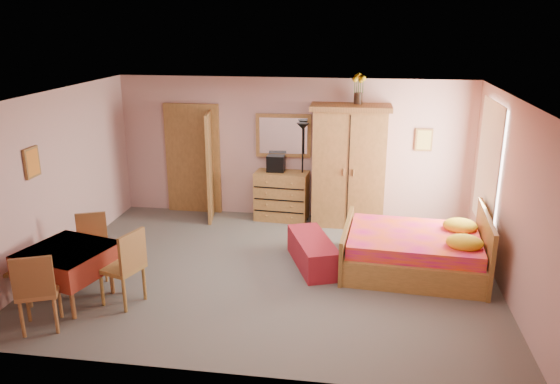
% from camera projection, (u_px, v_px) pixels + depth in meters
% --- Properties ---
extents(floor, '(6.50, 6.50, 0.00)m').
position_uv_depth(floor, '(270.00, 271.00, 8.11)').
color(floor, slate).
rests_on(floor, ground).
extents(ceiling, '(6.50, 6.50, 0.00)m').
position_uv_depth(ceiling, '(269.00, 96.00, 7.33)').
color(ceiling, brown).
rests_on(ceiling, wall_back).
extents(wall_back, '(6.50, 0.10, 2.60)m').
position_uv_depth(wall_back, '(292.00, 149.00, 10.08)').
color(wall_back, tan).
rests_on(wall_back, floor).
extents(wall_front, '(6.50, 0.10, 2.60)m').
position_uv_depth(wall_front, '(228.00, 261.00, 5.36)').
color(wall_front, tan).
rests_on(wall_front, floor).
extents(wall_left, '(0.10, 5.00, 2.60)m').
position_uv_depth(wall_left, '(57.00, 178.00, 8.18)').
color(wall_left, tan).
rests_on(wall_left, floor).
extents(wall_right, '(0.10, 5.00, 2.60)m').
position_uv_depth(wall_right, '(510.00, 198.00, 7.26)').
color(wall_right, tan).
rests_on(wall_right, floor).
extents(doorway, '(1.06, 0.12, 2.15)m').
position_uv_depth(doorway, '(193.00, 160.00, 10.41)').
color(doorway, '#9E6B35').
rests_on(doorway, floor).
extents(window, '(0.08, 1.40, 1.95)m').
position_uv_depth(window, '(489.00, 165.00, 8.35)').
color(window, white).
rests_on(window, wall_right).
extents(picture_left, '(0.04, 0.32, 0.42)m').
position_uv_depth(picture_left, '(32.00, 163.00, 7.49)').
color(picture_left, orange).
rests_on(picture_left, wall_left).
extents(picture_back, '(0.30, 0.04, 0.40)m').
position_uv_depth(picture_back, '(424.00, 140.00, 9.64)').
color(picture_back, '#D8BF59').
rests_on(picture_back, wall_back).
extents(chest_of_drawers, '(1.00, 0.55, 0.91)m').
position_uv_depth(chest_of_drawers, '(282.00, 196.00, 10.13)').
color(chest_of_drawers, '#AB763A').
rests_on(chest_of_drawers, floor).
extents(wall_mirror, '(1.02, 0.10, 0.80)m').
position_uv_depth(wall_mirror, '(283.00, 136.00, 10.00)').
color(wall_mirror, white).
rests_on(wall_mirror, wall_back).
extents(stereo, '(0.33, 0.24, 0.30)m').
position_uv_depth(stereo, '(276.00, 163.00, 9.99)').
color(stereo, black).
rests_on(stereo, chest_of_drawers).
extents(floor_lamp, '(0.30, 0.30, 1.82)m').
position_uv_depth(floor_lamp, '(302.00, 173.00, 9.96)').
color(floor_lamp, black).
rests_on(floor_lamp, floor).
extents(wardrobe, '(1.40, 0.73, 2.18)m').
position_uv_depth(wardrobe, '(349.00, 166.00, 9.71)').
color(wardrobe, '#A36D37').
rests_on(wardrobe, floor).
extents(sunflower_vase, '(0.22, 0.22, 0.53)m').
position_uv_depth(sunflower_vase, '(358.00, 89.00, 9.38)').
color(sunflower_vase, yellow).
rests_on(sunflower_vase, wardrobe).
extents(bed, '(2.17, 1.76, 0.95)m').
position_uv_depth(bed, '(414.00, 240.00, 8.01)').
color(bed, '#D11473').
rests_on(bed, floor).
extents(bench, '(0.92, 1.40, 0.44)m').
position_uv_depth(bench, '(313.00, 252.00, 8.25)').
color(bench, maroon).
rests_on(bench, floor).
extents(dining_table, '(1.23, 1.23, 0.74)m').
position_uv_depth(dining_table, '(70.00, 274.00, 7.18)').
color(dining_table, maroon).
rests_on(dining_table, floor).
extents(chair_south, '(0.60, 0.60, 1.01)m').
position_uv_depth(chair_south, '(38.00, 289.00, 6.49)').
color(chair_south, '#A36737').
rests_on(chair_south, floor).
extents(chair_north, '(0.55, 0.55, 0.93)m').
position_uv_depth(chair_north, '(92.00, 248.00, 7.78)').
color(chair_north, '#AC763A').
rests_on(chair_north, floor).
extents(chair_west, '(0.48, 0.48, 0.84)m').
position_uv_depth(chair_west, '(15.00, 269.00, 7.23)').
color(chair_west, olive).
rests_on(chair_west, floor).
extents(chair_east, '(0.59, 0.59, 1.03)m').
position_uv_depth(chair_east, '(122.00, 267.00, 7.07)').
color(chair_east, olive).
rests_on(chair_east, floor).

